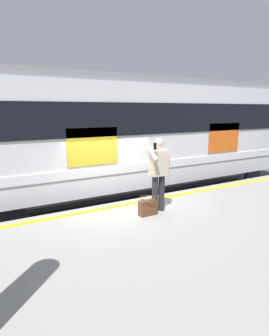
{
  "coord_description": "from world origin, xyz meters",
  "views": [
    {
      "loc": [
        3.07,
        6.12,
        3.31
      ],
      "look_at": [
        -0.21,
        0.3,
        1.9
      ],
      "focal_mm": 29.93,
      "sensor_mm": 36.0,
      "label": 1
    }
  ],
  "objects": [
    {
      "name": "passenger",
      "position": [
        -0.42,
        1.03,
        2.0
      ],
      "size": [
        0.57,
        0.55,
        1.69
      ],
      "color": "#262628",
      "rests_on": "platform"
    },
    {
      "name": "ground_plane",
      "position": [
        0.0,
        0.0,
        0.0
      ],
      "size": [
        24.78,
        24.78,
        0.0
      ],
      "primitive_type": "plane",
      "color": "#3D3D3F"
    },
    {
      "name": "platform",
      "position": [
        0.0,
        2.4,
        0.5
      ],
      "size": [
        12.13,
        4.81,
        1.0
      ],
      "primitive_type": "cube",
      "color": "gray",
      "rests_on": "ground"
    },
    {
      "name": "track_rail_near",
      "position": [
        0.0,
        -1.54,
        0.08
      ],
      "size": [
        15.77,
        0.08,
        0.16
      ],
      "primitive_type": "cube",
      "color": "slate",
      "rests_on": "ground"
    },
    {
      "name": "track_rail_far",
      "position": [
        0.0,
        -2.98,
        0.08
      ],
      "size": [
        15.77,
        0.08,
        0.16
      ],
      "primitive_type": "cube",
      "color": "slate",
      "rests_on": "ground"
    },
    {
      "name": "train_carriage",
      "position": [
        -1.98,
        -2.25,
        2.6
      ],
      "size": [
        13.77,
        2.92,
        4.12
      ],
      "color": "silver",
      "rests_on": "ground"
    },
    {
      "name": "safety_line",
      "position": [
        0.0,
        0.3,
        1.01
      ],
      "size": [
        11.88,
        0.16,
        0.01
      ],
      "primitive_type": "cube",
      "color": "yellow",
      "rests_on": "platform"
    },
    {
      "name": "handbag",
      "position": [
        -0.07,
        1.14,
        1.19
      ],
      "size": [
        0.39,
        0.35,
        0.41
      ],
      "color": "#59331E",
      "rests_on": "platform"
    }
  ]
}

